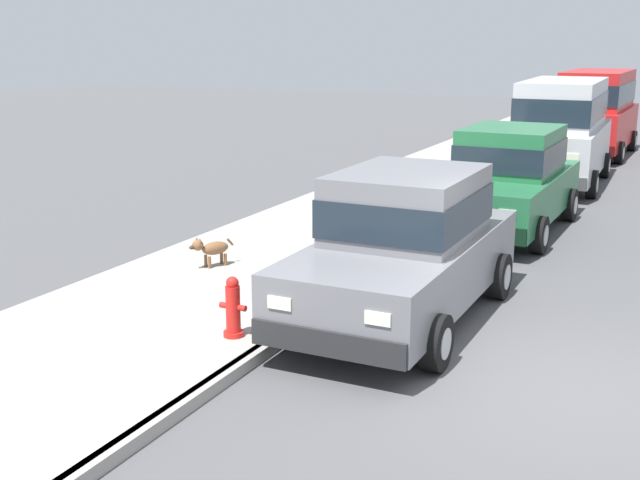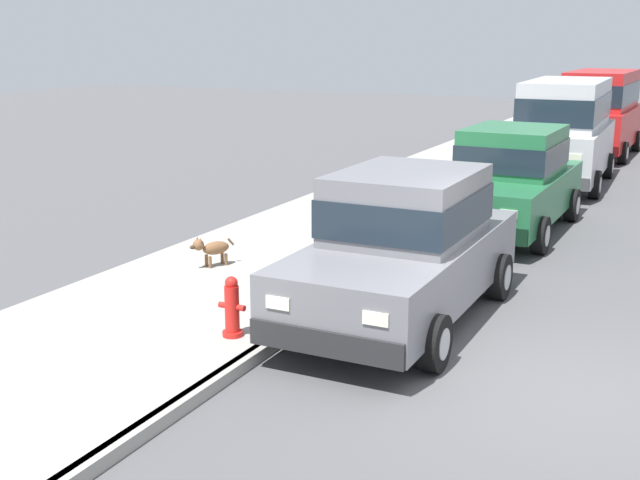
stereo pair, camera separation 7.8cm
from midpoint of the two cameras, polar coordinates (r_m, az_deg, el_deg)
The scene contains 9 objects.
ground_plane at distance 8.99m, azimuth 16.12°, elevation -9.82°, with size 80.00×80.00×0.00m, color #4C4C4F.
curb at distance 9.91m, azimuth -2.47°, elevation -6.54°, with size 0.16×64.00×0.14m, color gray.
sidewalk at distance 10.83m, azimuth -10.94°, elevation -4.97°, with size 3.60×64.00×0.14m, color #99968E.
car_grey_sedan at distance 10.40m, azimuth 5.73°, elevation -0.32°, with size 2.06×4.61×1.92m.
car_green_sedan at distance 15.54m, azimuth 12.88°, elevation 4.20°, with size 2.10×4.63×1.92m.
car_silver_van at distance 20.69m, azimuth 16.34°, elevation 7.53°, with size 2.24×4.95×2.52m.
car_red_van at distance 26.23m, azimuth 18.59°, elevation 8.65°, with size 2.22×4.94×2.52m.
dog_brown at distance 12.48m, azimuth -7.76°, elevation -0.57°, with size 0.43×0.69×0.49m.
fire_hydrant at distance 9.58m, azimuth -6.31°, elevation -4.78°, with size 0.34×0.24×0.72m.
Camera 1 is at (1.16, -8.19, 3.56)m, focal length 45.96 mm.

